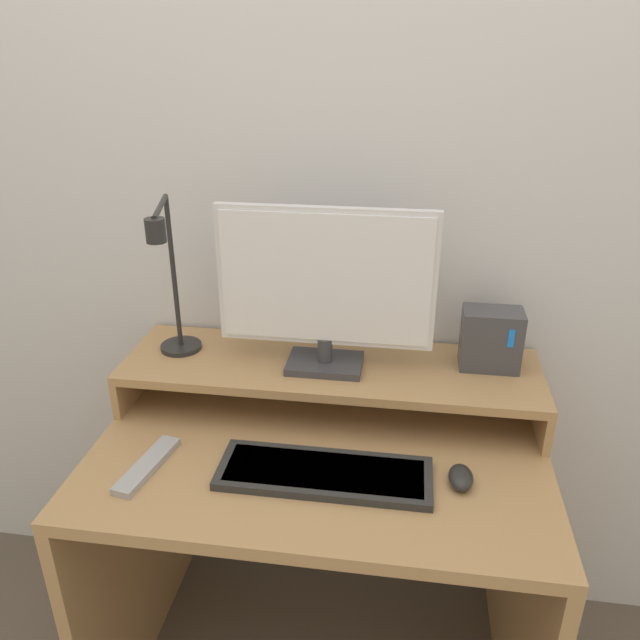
{
  "coord_description": "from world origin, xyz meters",
  "views": [
    {
      "loc": [
        0.17,
        -0.83,
        1.59
      ],
      "look_at": [
        -0.0,
        0.36,
        1.04
      ],
      "focal_mm": 35.0,
      "sensor_mm": 36.0,
      "label": 1
    }
  ],
  "objects_px": {
    "monitor": "(325,286)",
    "router_dock": "(491,339)",
    "mouse": "(461,477)",
    "desk_lamp": "(171,291)",
    "remote_control": "(147,465)",
    "keyboard": "(324,473)"
  },
  "relations": [
    {
      "from": "desk_lamp",
      "to": "remote_control",
      "type": "relative_size",
      "value": 1.96
    },
    {
      "from": "monitor",
      "to": "router_dock",
      "type": "height_order",
      "value": "monitor"
    },
    {
      "from": "desk_lamp",
      "to": "remote_control",
      "type": "distance_m",
      "value": 0.4
    },
    {
      "from": "keyboard",
      "to": "monitor",
      "type": "bearing_deg",
      "value": 97.77
    },
    {
      "from": "router_dock",
      "to": "keyboard",
      "type": "height_order",
      "value": "router_dock"
    },
    {
      "from": "monitor",
      "to": "desk_lamp",
      "type": "distance_m",
      "value": 0.36
    },
    {
      "from": "desk_lamp",
      "to": "remote_control",
      "type": "height_order",
      "value": "desk_lamp"
    },
    {
      "from": "router_dock",
      "to": "mouse",
      "type": "distance_m",
      "value": 0.36
    },
    {
      "from": "desk_lamp",
      "to": "keyboard",
      "type": "bearing_deg",
      "value": -31.59
    },
    {
      "from": "router_dock",
      "to": "remote_control",
      "type": "xyz_separation_m",
      "value": [
        -0.73,
        -0.35,
        -0.18
      ]
    },
    {
      "from": "mouse",
      "to": "remote_control",
      "type": "xyz_separation_m",
      "value": [
        -0.66,
        -0.05,
        -0.01
      ]
    },
    {
      "from": "desk_lamp",
      "to": "keyboard",
      "type": "relative_size",
      "value": 0.89
    },
    {
      "from": "router_dock",
      "to": "mouse",
      "type": "height_order",
      "value": "router_dock"
    },
    {
      "from": "desk_lamp",
      "to": "router_dock",
      "type": "distance_m",
      "value": 0.77
    },
    {
      "from": "router_dock",
      "to": "keyboard",
      "type": "distance_m",
      "value": 0.51
    },
    {
      "from": "monitor",
      "to": "remote_control",
      "type": "relative_size",
      "value": 2.47
    },
    {
      "from": "keyboard",
      "to": "mouse",
      "type": "bearing_deg",
      "value": 3.8
    },
    {
      "from": "monitor",
      "to": "router_dock",
      "type": "xyz_separation_m",
      "value": [
        0.39,
        0.06,
        -0.14
      ]
    },
    {
      "from": "mouse",
      "to": "desk_lamp",
      "type": "bearing_deg",
      "value": 161.6
    },
    {
      "from": "desk_lamp",
      "to": "monitor",
      "type": "bearing_deg",
      "value": 3.81
    },
    {
      "from": "router_dock",
      "to": "mouse",
      "type": "bearing_deg",
      "value": -103.06
    },
    {
      "from": "monitor",
      "to": "mouse",
      "type": "relative_size",
      "value": 6.21
    }
  ]
}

